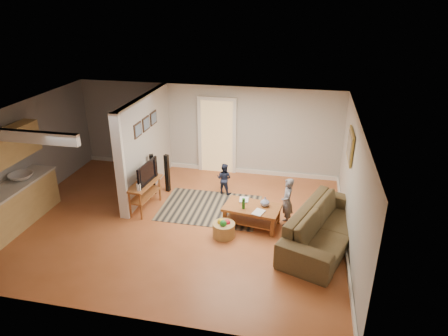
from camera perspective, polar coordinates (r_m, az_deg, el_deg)
The scene contains 11 objects.
ground at distance 9.28m, azimuth -6.84°, elevation -7.50°, with size 7.50×7.50×0.00m, color #9A4F27.
room_shell at distance 9.37m, azimuth -12.65°, elevation 2.32°, with size 7.54×6.02×2.52m.
area_rug at distance 9.74m, azimuth -2.01°, elevation -5.68°, with size 2.34×1.71×0.01m, color black.
sofa at distance 8.73m, azimuth 14.08°, elevation -10.34°, with size 2.72×1.06×0.79m, color #4F3D27.
coffee_table at distance 8.90m, azimuth 4.14°, elevation -6.08°, with size 1.31×0.88×0.72m.
tv_console at distance 9.59m, azimuth -11.26°, elevation -2.39°, with size 0.53×1.15×0.96m.
speaker_left at distance 10.35m, azimuth -10.17°, elevation -0.89°, with size 0.11×0.11×1.08m, color black.
speaker_right at distance 10.42m, azimuth -8.12°, elevation -0.76°, with size 0.10×0.10×1.02m, color black.
toy_basket at distance 8.60m, azimuth -0.03°, elevation -8.71°, with size 0.48×0.48×0.43m.
child at distance 9.23m, azimuth 8.79°, elevation -7.82°, with size 0.40×0.27×1.11m, color slate.
toddler at distance 10.43m, azimuth 0.01°, elevation -3.58°, with size 0.40×0.31×0.83m, color #1D243E.
Camera 1 is at (2.70, -7.49, 4.78)m, focal length 32.00 mm.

